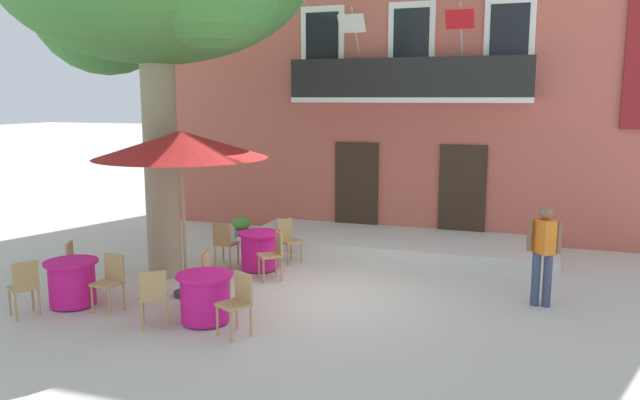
{
  "coord_description": "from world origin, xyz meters",
  "views": [
    {
      "loc": [
        3.52,
        -9.85,
        3.4
      ],
      "look_at": [
        -0.54,
        2.12,
        1.3
      ],
      "focal_mm": 34.73,
      "sensor_mm": 36.0,
      "label": 1
    }
  ],
  "objects": [
    {
      "name": "ground_plane",
      "position": [
        0.0,
        0.0,
        0.0
      ],
      "size": [
        120.0,
        120.0,
        0.0
      ],
      "primitive_type": "plane",
      "color": "beige"
    },
    {
      "name": "building_facade",
      "position": [
        0.76,
        6.99,
        3.75
      ],
      "size": [
        13.0,
        5.09,
        7.5
      ],
      "color": "#BC5B4C",
      "rests_on": "ground"
    },
    {
      "name": "entrance_step_platform",
      "position": [
        0.76,
        3.77,
        0.12
      ],
      "size": [
        6.91,
        2.47,
        0.25
      ],
      "primitive_type": "cube",
      "color": "silver",
      "rests_on": "ground"
    },
    {
      "name": "cafe_table_near_tree",
      "position": [
        -1.47,
        1.11,
        0.39
      ],
      "size": [
        0.86,
        0.86,
        0.76
      ],
      "color": "#DB1984",
      "rests_on": "ground"
    },
    {
      "name": "cafe_chair_near_tree_0",
      "position": [
        -1.15,
        1.79,
        0.53
      ],
      "size": [
        0.55,
        0.55,
        0.91
      ],
      "color": "tan",
      "rests_on": "ground"
    },
    {
      "name": "cafe_chair_near_tree_1",
      "position": [
        -2.22,
        1.05,
        0.53
      ],
      "size": [
        0.41,
        0.41,
        0.91
      ],
      "color": "tan",
      "rests_on": "ground"
    },
    {
      "name": "cafe_chair_near_tree_2",
      "position": [
        -0.94,
        0.57,
        0.53
      ],
      "size": [
        0.56,
        0.56,
        0.91
      ],
      "color": "tan",
      "rests_on": "ground"
    },
    {
      "name": "cafe_table_middle",
      "position": [
        -1.04,
        -1.86,
        0.39
      ],
      "size": [
        0.86,
        0.86,
        0.76
      ],
      "color": "#DB1984",
      "rests_on": "ground"
    },
    {
      "name": "cafe_chair_middle_0",
      "position": [
        -0.34,
        -2.15,
        0.53
      ],
      "size": [
        0.54,
        0.54,
        0.91
      ],
      "color": "tan",
      "rests_on": "ground"
    },
    {
      "name": "cafe_chair_middle_1",
      "position": [
        -1.3,
        -1.15,
        0.53
      ],
      "size": [
        0.49,
        0.49,
        0.91
      ],
      "color": "tan",
      "rests_on": "ground"
    },
    {
      "name": "cafe_chair_middle_2",
      "position": [
        -1.63,
        -2.34,
        0.53
      ],
      "size": [
        0.55,
        0.55,
        0.91
      ],
      "color": "tan",
      "rests_on": "ground"
    },
    {
      "name": "cafe_table_front",
      "position": [
        -3.5,
        -1.88,
        0.39
      ],
      "size": [
        0.86,
        0.86,
        0.76
      ],
      "color": "#DB1984",
      "rests_on": "ground"
    },
    {
      "name": "cafe_chair_front_0",
      "position": [
        -3.81,
        -2.57,
        0.53
      ],
      "size": [
        0.55,
        0.55,
        0.91
      ],
      "color": "tan",
      "rests_on": "ground"
    },
    {
      "name": "cafe_chair_front_1",
      "position": [
        -2.74,
        -1.87,
        0.53
      ],
      "size": [
        0.43,
        0.43,
        0.91
      ],
      "color": "tan",
      "rests_on": "ground"
    },
    {
      "name": "cafe_chair_front_2",
      "position": [
        -3.92,
        -1.26,
        0.53
      ],
      "size": [
        0.54,
        0.54,
        0.91
      ],
      "color": "tan",
      "rests_on": "ground"
    },
    {
      "name": "cafe_umbrella",
      "position": [
        -2.0,
        -0.82,
        2.61
      ],
      "size": [
        2.9,
        2.9,
        2.85
      ],
      "color": "#997A56",
      "rests_on": "ground"
    },
    {
      "name": "ground_planter_left",
      "position": [
        -3.05,
        3.53,
        0.3
      ],
      "size": [
        0.47,
        0.47,
        0.53
      ],
      "color": "slate",
      "rests_on": "ground"
    },
    {
      "name": "pedestrian_near_entrance",
      "position": [
        3.82,
        0.59,
        0.95
      ],
      "size": [
        0.53,
        0.4,
        1.68
      ],
      "color": "#384260",
      "rests_on": "ground"
    }
  ]
}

